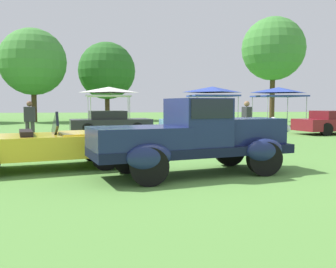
{
  "coord_description": "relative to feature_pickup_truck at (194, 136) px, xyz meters",
  "views": [
    {
      "loc": [
        -1.87,
        -7.84,
        1.58
      ],
      "look_at": [
        -0.51,
        1.38,
        0.82
      ],
      "focal_mm": 39.54,
      "sensor_mm": 36.0,
      "label": 1
    }
  ],
  "objects": [
    {
      "name": "show_car_burgundy",
      "position": [
        9.77,
        9.89,
        -0.27
      ],
      "size": [
        4.63,
        2.5,
        1.22
      ],
      "color": "maroon",
      "rests_on": "ground_plane"
    },
    {
      "name": "treeline_mid_right",
      "position": [
        12.22,
        23.34,
        5.52
      ],
      "size": [
        5.53,
        5.53,
        9.17
      ],
      "color": "#47331E",
      "rests_on": "ground_plane"
    },
    {
      "name": "feature_pickup_truck",
      "position": [
        0.0,
        0.0,
        0.0
      ],
      "size": [
        4.73,
        2.62,
        1.7
      ],
      "color": "black",
      "rests_on": "ground_plane"
    },
    {
      "name": "treeline_center",
      "position": [
        -2.36,
        27.57,
        3.79
      ],
      "size": [
        5.35,
        5.35,
        7.35
      ],
      "color": "#47331E",
      "rests_on": "ground_plane"
    },
    {
      "name": "canopy_tent_left_field",
      "position": [
        -2.06,
        17.14,
        1.55
      ],
      "size": [
        2.91,
        2.91,
        2.71
      ],
      "color": "#B7B7BC",
      "rests_on": "ground_plane"
    },
    {
      "name": "neighbor_convertible",
      "position": [
        -3.32,
        1.28,
        -0.29
      ],
      "size": [
        4.61,
        2.71,
        1.4
      ],
      "color": "yellow",
      "rests_on": "ground_plane"
    },
    {
      "name": "treeline_mid_left",
      "position": [
        -8.5,
        25.0,
        4.24
      ],
      "size": [
        5.62,
        5.62,
        7.93
      ],
      "color": "#47331E",
      "rests_on": "ground_plane"
    },
    {
      "name": "spectator_between_cars",
      "position": [
        -5.1,
        7.44,
        0.04
      ],
      "size": [
        0.4,
        0.25,
        1.69
      ],
      "color": "#383838",
      "rests_on": "ground_plane"
    },
    {
      "name": "spectator_by_row",
      "position": [
        3.49,
        6.11,
        0.04
      ],
      "size": [
        0.3,
        0.43,
        1.69
      ],
      "color": "#9E998E",
      "rests_on": "ground_plane"
    },
    {
      "name": "ground_plane",
      "position": [
        0.11,
        -0.19,
        -0.87
      ],
      "size": [
        120.0,
        120.0,
        0.0
      ],
      "primitive_type": "plane",
      "color": "#568C3D"
    },
    {
      "name": "show_car_charcoal",
      "position": [
        -1.94,
        11.13,
        -0.27
      ],
      "size": [
        4.28,
        2.3,
        1.22
      ],
      "color": "#28282D",
      "rests_on": "ground_plane"
    },
    {
      "name": "canopy_tent_right_field",
      "position": [
        9.43,
        16.06,
        1.55
      ],
      "size": [
        2.99,
        2.99,
        2.71
      ],
      "color": "#B7B7BC",
      "rests_on": "ground_plane"
    },
    {
      "name": "show_car_skyblue",
      "position": [
        2.48,
        10.34,
        -0.27
      ],
      "size": [
        3.9,
        1.92,
        1.22
      ],
      "color": "#669EDB",
      "rests_on": "ground_plane"
    },
    {
      "name": "canopy_tent_center_field",
      "position": [
        4.69,
        15.77,
        1.55
      ],
      "size": [
        2.94,
        2.94,
        2.71
      ],
      "color": "#B7B7BC",
      "rests_on": "ground_plane"
    }
  ]
}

